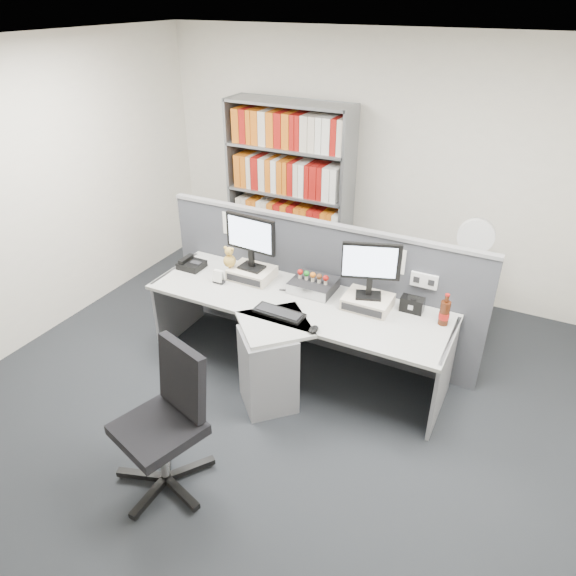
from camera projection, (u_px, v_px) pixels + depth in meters
The scene contains 21 objects.
ground at pixel (251, 425), 4.16m from camera, with size 5.50×5.50×0.00m, color #282B30.
room_shell at pixel (241, 212), 3.27m from camera, with size 5.04×5.54×2.72m.
partition at pixel (318, 285), 4.80m from camera, with size 3.00×0.08×1.27m.
desk at pixel (285, 339), 4.39m from camera, with size 2.60×1.20×0.72m.
monitor_riser_left at pixel (252, 273), 4.74m from camera, with size 0.38×0.31×0.10m.
monitor_riser_right at pixel (368, 302), 4.31m from camera, with size 0.38×0.31×0.10m.
monitor_left at pixel (251, 238), 4.57m from camera, with size 0.49×0.17×0.50m.
monitor_right at pixel (371, 266), 4.15m from camera, with size 0.45×0.21×0.47m.
desktop_pc at pixel (313, 285), 4.55m from camera, with size 0.37×0.33×0.10m.
figurines at pixel (313, 276), 4.49m from camera, with size 0.29×0.05×0.09m.
keyboard at pixel (279, 313), 4.23m from camera, with size 0.43×0.18×0.03m.
mouse at pixel (314, 329), 4.01m from camera, with size 0.07×0.11×0.04m, color black.
desk_phone at pixel (191, 264), 4.93m from camera, with size 0.22×0.20×0.10m.
desk_calendar at pixel (219, 277), 4.67m from camera, with size 0.10×0.08×0.12m.
plush_toy at pixel (229, 258), 4.71m from camera, with size 0.11×0.11×0.20m.
speaker at pixel (412, 304), 4.25m from camera, with size 0.19×0.10×0.12m, color black.
cola_bottle at pixel (444, 313), 4.07m from camera, with size 0.08×0.08×0.27m.
shelving_unit at pixel (289, 196), 5.92m from camera, with size 1.41×0.40×2.00m.
filing_cabinet at pixel (463, 306), 5.06m from camera, with size 0.45×0.61×0.70m.
desk_fan at pixel (475, 240), 4.71m from camera, with size 0.33×0.19×0.55m.
office_chair at pixel (168, 417), 3.45m from camera, with size 0.69×0.69×1.04m.
Camera 1 is at (1.66, -2.61, 3.00)m, focal length 32.83 mm.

